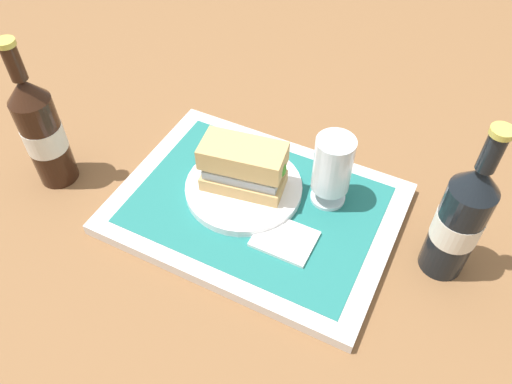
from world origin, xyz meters
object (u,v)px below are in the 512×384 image
Objects in this scene: sandwich at (245,167)px; beer_glass at (332,169)px; plate at (244,188)px; second_bottle at (42,131)px; beer_bottle at (460,220)px.

beer_glass is (0.12, 0.05, 0.01)m from sandwich.
beer_glass reaches higher than plate.
second_bottle is (-0.31, -0.10, 0.08)m from plate.
beer_bottle is (0.19, -0.03, 0.01)m from beer_glass.
plate is at bearing -176.57° from beer_bottle.
sandwich is at bearing -176.63° from beer_bottle.
plate is 0.33m from second_bottle.
plate is at bearing 17.16° from second_bottle.
sandwich is (0.00, 0.00, 0.05)m from plate.
plate is at bearing 180.00° from sandwich.
beer_bottle is 0.64m from second_bottle.
beer_bottle reaches higher than beer_glass.
beer_bottle is at bearing 3.43° from plate.
sandwich is 0.52× the size of beer_bottle.
beer_glass is at bearing 20.04° from plate.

